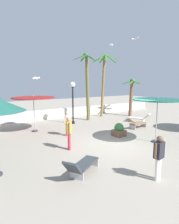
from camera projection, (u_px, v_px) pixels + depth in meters
ground_plane at (122, 144)px, 10.81m from camera, size 56.00×56.00×0.00m
boundary_wall at (54, 114)px, 18.31m from camera, size 25.20×0.30×0.88m
patio_umbrella_0 at (33, 99)px, 13.21m from camera, size 2.91×2.91×2.52m
patio_umbrella_3 at (158, 101)px, 10.84m from camera, size 2.80×2.80×2.62m
palm_tree_1 at (87, 80)px, 16.99m from camera, size 2.26×2.31×5.93m
palm_tree_2 at (132, 92)px, 19.34m from camera, size 2.34×2.42×3.78m
palm_tree_3 at (104, 76)px, 19.06m from camera, size 2.88×2.89×6.13m
lamp_post_1 at (73, 95)px, 15.72m from camera, size 0.43×0.43×3.44m
lounge_chair_0 at (136, 123)px, 14.39m from camera, size 1.87×0.68×0.81m
lounge_chair_1 at (82, 165)px, 7.21m from camera, size 1.91×1.43×0.83m
lounge_chair_2 at (139, 118)px, 16.47m from camera, size 1.21×1.96×0.84m
guest_1 at (69, 130)px, 9.80m from camera, size 0.34×0.54×1.72m
guest_2 at (67, 121)px, 12.36m from camera, size 0.54×0.33×1.60m
guest_3 at (159, 154)px, 6.73m from camera, size 0.56×0.29×1.62m
seagull_0 at (111, 45)px, 16.82m from camera, size 0.85×1.03×0.19m
seagull_1 at (36, 78)px, 9.71m from camera, size 0.59×0.91×0.14m
seagull_2 at (133, 39)px, 15.87m from camera, size 0.38×1.14×0.14m
planter at (119, 130)px, 12.36m from camera, size 0.70×0.70×0.85m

